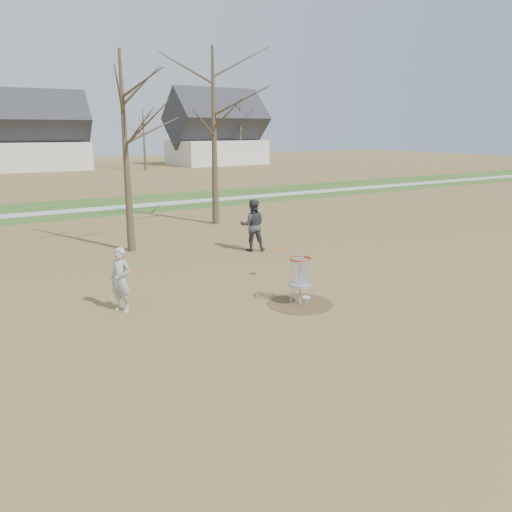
{
  "coord_description": "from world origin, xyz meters",
  "views": [
    {
      "loc": [
        -7.79,
        -10.45,
        4.66
      ],
      "look_at": [
        -0.5,
        1.5,
        1.1
      ],
      "focal_mm": 35.0,
      "sensor_mm": 36.0,
      "label": 1
    }
  ],
  "objects_px": {
    "player_standing": "(121,280)",
    "disc_grounded": "(306,297)",
    "player_throwing": "(253,225)",
    "disc_golf_basket": "(301,272)"
  },
  "relations": [
    {
      "from": "disc_grounded",
      "to": "player_standing",
      "type": "bearing_deg",
      "value": 160.54
    },
    {
      "from": "player_throwing",
      "to": "disc_grounded",
      "type": "distance_m",
      "value": 6.04
    },
    {
      "from": "player_standing",
      "to": "disc_golf_basket",
      "type": "height_order",
      "value": "player_standing"
    },
    {
      "from": "player_standing",
      "to": "disc_golf_basket",
      "type": "relative_size",
      "value": 1.27
    },
    {
      "from": "player_throwing",
      "to": "disc_grounded",
      "type": "relative_size",
      "value": 9.25
    },
    {
      "from": "player_standing",
      "to": "disc_grounded",
      "type": "bearing_deg",
      "value": 37.1
    },
    {
      "from": "player_standing",
      "to": "disc_grounded",
      "type": "relative_size",
      "value": 7.8
    },
    {
      "from": "disc_grounded",
      "to": "disc_golf_basket",
      "type": "relative_size",
      "value": 0.16
    },
    {
      "from": "player_throwing",
      "to": "disc_golf_basket",
      "type": "relative_size",
      "value": 1.51
    },
    {
      "from": "player_standing",
      "to": "player_throwing",
      "type": "height_order",
      "value": "player_throwing"
    }
  ]
}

